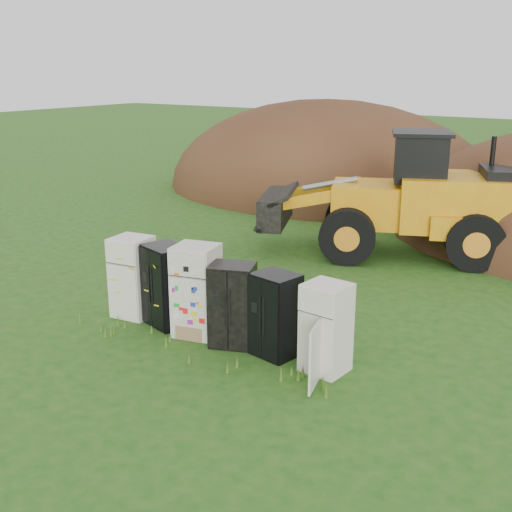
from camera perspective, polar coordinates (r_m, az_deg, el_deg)
The scene contains 9 objects.
ground at distance 13.11m, azimuth -3.08°, elevation -7.45°, with size 120.00×120.00×0.00m, color #1D4E14.
fridge_leftmost at distance 14.29m, azimuth -10.89°, elevation -1.83°, with size 0.79×0.76×1.79m, color silver, non-canonical shape.
fridge_black_side at distance 13.68m, azimuth -7.93°, elevation -2.61°, with size 0.91×0.72×1.75m, color black, non-canonical shape.
fridge_sticker at distance 13.08m, azimuth -5.31°, elevation -3.08°, with size 0.85×0.78×1.90m, color silver, non-canonical shape.
fridge_dark_mid at distance 12.60m, azimuth -2.10°, elevation -4.38°, with size 0.85×0.69×1.66m, color black, non-canonical shape.
fridge_black_right at distance 12.17m, azimuth 1.75°, elevation -5.25°, with size 0.81×0.68×1.63m, color black, non-canonical shape.
fridge_open_door at distance 11.61m, azimuth 6.25°, elevation -6.37°, with size 0.75×0.70×1.66m, color silver, non-canonical shape.
wheel_loader at distance 18.85m, azimuth 11.45°, elevation 5.44°, with size 7.39×3.00×3.58m, color #CC9C0D, non-canonical shape.
dirt_mound_left at distance 28.43m, azimuth 6.20°, elevation 5.73°, with size 14.82×11.12×7.92m, color #472817.
Camera 1 is at (7.19, -9.56, 5.36)m, focal length 45.00 mm.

